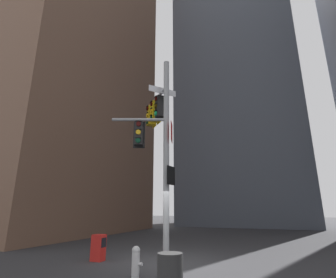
# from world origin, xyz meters

# --- Properties ---
(ground) EXTENTS (120.00, 120.00, 0.00)m
(ground) POSITION_xyz_m (0.00, 0.00, 0.00)
(ground) COLOR #2D2D30
(building_tower_left) EXTENTS (15.70, 15.70, 37.54)m
(building_tower_left) POSITION_xyz_m (-15.40, 7.30, 18.77)
(building_tower_left) COLOR brown
(building_tower_left) RESTS_ON ground
(building_mid_block) EXTENTS (14.35, 14.35, 44.69)m
(building_mid_block) POSITION_xyz_m (0.90, 25.11, 22.35)
(building_mid_block) COLOR #4C5460
(building_mid_block) RESTS_ON ground
(signal_pole_assembly) EXTENTS (2.43, 2.68, 8.14)m
(signal_pole_assembly) POSITION_xyz_m (-0.55, 0.34, 5.06)
(signal_pole_assembly) COLOR #9EA0A3
(signal_pole_assembly) RESTS_ON ground
(fire_hydrant) EXTENTS (0.33, 0.23, 0.83)m
(fire_hydrant) POSITION_xyz_m (0.01, -2.32, 0.43)
(fire_hydrant) COLOR silver
(fire_hydrant) RESTS_ON ground
(newspaper_box) EXTENTS (0.45, 0.36, 0.92)m
(newspaper_box) POSITION_xyz_m (-2.41, -0.75, 0.46)
(newspaper_box) COLOR red
(newspaper_box) RESTS_ON ground
(trash_bin) EXTENTS (0.56, 0.56, 0.91)m
(trash_bin) POSITION_xyz_m (1.55, -3.62, 0.46)
(trash_bin) COLOR #2D2D2D
(trash_bin) RESTS_ON ground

